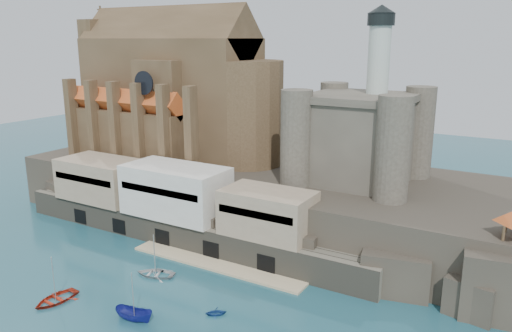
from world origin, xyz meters
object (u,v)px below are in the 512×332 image
at_px(church, 177,97).
at_px(boat_2, 135,320).
at_px(castle_keep, 360,133).
at_px(boat_0, 56,301).

xyz_separation_m(church, boat_2, (26.23, -41.65, -22.13)).
bearing_deg(boat_2, castle_keep, -27.03).
bearing_deg(castle_keep, church, 178.89).
xyz_separation_m(church, castle_keep, (40.21, -0.78, -3.81)).
bearing_deg(boat_0, church, 111.93).
relative_size(church, boat_2, 8.83).
bearing_deg(castle_keep, boat_0, -121.56).
bearing_deg(castle_keep, boat_2, -108.88).
distance_m(church, castle_keep, 40.39).
height_order(castle_keep, boat_0, castle_keep).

